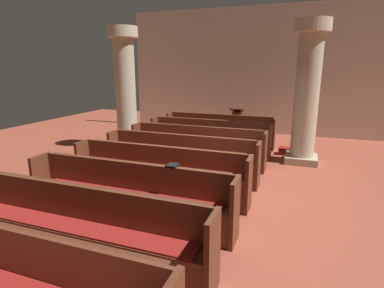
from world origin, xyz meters
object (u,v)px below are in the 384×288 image
(pew_row_2, at_px, (197,145))
(kneeler_box_red, at_px, (285,151))
(pew_row_7, at_px, (2,281))
(pew_row_1, at_px, (209,136))
(pew_row_4, at_px, (159,171))
(hymn_book, at_px, (172,165))
(pew_row_0, at_px, (219,129))
(pew_row_5, at_px, (128,193))
(pillar_far_side, at_px, (125,88))
(pew_row_6, at_px, (81,225))
(pew_row_3, at_px, (180,156))
(lectern, at_px, (236,126))
(pillar_aisle_side, at_px, (307,91))

(pew_row_2, xyz_separation_m, kneeler_box_red, (2.06, 1.70, -0.41))
(pew_row_2, bearing_deg, pew_row_7, -90.00)
(pew_row_1, height_order, pew_row_4, same)
(pew_row_7, bearing_deg, hymn_book, 73.93)
(pew_row_0, relative_size, pew_row_5, 1.00)
(pew_row_2, bearing_deg, pillar_far_side, 163.21)
(pew_row_0, height_order, pillar_far_side, pillar_far_side)
(pew_row_0, distance_m, pew_row_1, 1.08)
(pillar_far_side, bearing_deg, hymn_book, -50.46)
(hymn_book, height_order, kneeler_box_red, hymn_book)
(pew_row_1, distance_m, pillar_far_side, 2.80)
(pew_row_1, bearing_deg, pillar_far_side, -172.09)
(pew_row_4, height_order, kneeler_box_red, pew_row_4)
(pew_row_7, distance_m, hymn_book, 2.49)
(pew_row_6, height_order, pillar_far_side, pillar_far_side)
(pew_row_3, xyz_separation_m, pew_row_5, (0.00, -2.16, 0.00))
(pew_row_6, xyz_separation_m, pillar_far_side, (-2.45, 5.06, 1.31))
(pew_row_5, xyz_separation_m, lectern, (0.37, 6.32, -0.06))
(hymn_book, bearing_deg, lectern, 92.92)
(pew_row_0, bearing_deg, pew_row_1, -90.00)
(pew_row_7, height_order, lectern, lectern)
(pillar_aisle_side, xyz_separation_m, lectern, (-2.14, 2.00, -1.37))
(lectern, height_order, hymn_book, lectern)
(pew_row_1, height_order, pew_row_5, same)
(pew_row_3, distance_m, hymn_book, 2.14)
(pillar_aisle_side, bearing_deg, pillar_far_side, -176.07)
(pew_row_0, distance_m, lectern, 0.99)
(hymn_book, relative_size, kneeler_box_red, 0.56)
(pew_row_4, distance_m, hymn_book, 1.21)
(pillar_aisle_side, distance_m, pillar_far_side, 4.97)
(pillar_aisle_side, bearing_deg, pew_row_6, -114.85)
(hymn_book, bearing_deg, pew_row_2, 102.52)
(lectern, bearing_deg, pillar_far_side, -140.34)
(pew_row_0, distance_m, hymn_book, 5.28)
(pew_row_2, relative_size, pillar_far_side, 0.98)
(pew_row_1, bearing_deg, pew_row_7, -90.00)
(pew_row_0, xyz_separation_m, lectern, (0.37, 0.91, -0.06))
(kneeler_box_red, bearing_deg, pew_row_6, -108.86)
(pew_row_4, distance_m, kneeler_box_red, 4.40)
(pillar_far_side, bearing_deg, pillar_aisle_side, 3.93)
(pillar_far_side, relative_size, lectern, 3.24)
(pew_row_4, distance_m, pew_row_7, 3.24)
(pew_row_4, xyz_separation_m, pew_row_6, (0.00, -2.16, 0.00))
(pew_row_0, distance_m, pillar_aisle_side, 3.03)
(pew_row_4, bearing_deg, pew_row_6, -90.00)
(pew_row_7, bearing_deg, pew_row_6, 90.00)
(pew_row_2, bearing_deg, pew_row_5, -90.00)
(pew_row_2, distance_m, pew_row_7, 5.41)
(pew_row_4, relative_size, pillar_aisle_side, 0.98)
(pew_row_0, height_order, pew_row_6, same)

